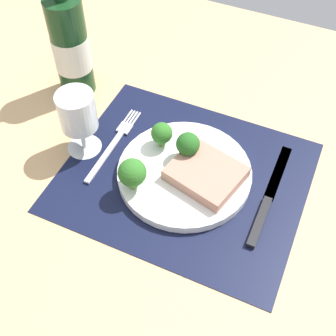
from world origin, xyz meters
The scene contains 11 objects.
ground_plane centered at (0.00, 0.00, -1.50)cm, with size 140.00×110.00×3.00cm, color tan.
placemat centered at (0.00, 0.00, 0.15)cm, with size 41.81×35.07×0.30cm, color black.
plate centered at (0.00, 0.00, 1.10)cm, with size 23.43×23.43×1.60cm, color white.
steak centered at (3.89, -0.33, 3.02)cm, with size 11.54×9.92×2.24cm, color tan.
broccoli_center centered at (-0.69, 2.90, 5.26)cm, with size 4.15×4.15×5.59cm.
broccoli_near_steak centered at (-6.51, -6.71, 5.53)cm, with size 4.77×4.77×6.12cm.
broccoli_back_left centered at (-6.07, 3.83, 4.79)cm, with size 3.87×3.87×4.92cm.
fork centered at (-14.85, 1.42, 0.55)cm, with size 2.40×19.20×0.50cm.
knife centered at (14.90, 0.53, 0.60)cm, with size 1.80×23.00×0.80cm.
wine_bottle centered at (-29.21, 12.57, 10.58)cm, with size 7.23×7.23×30.77cm.
wine_glass centered at (-19.60, -1.21, 8.50)cm, with size 6.57×6.57×12.83cm.
Camera 1 is at (17.12, -45.11, 62.81)cm, focal length 47.89 mm.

